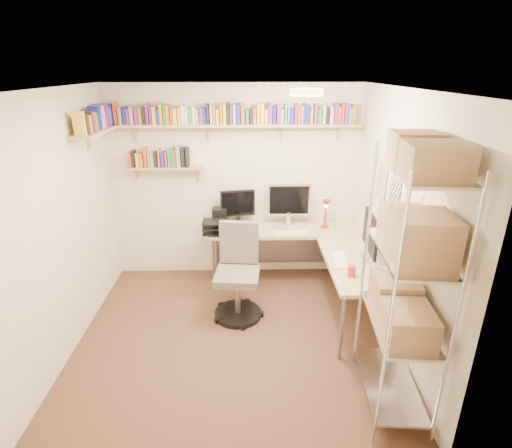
{
  "coord_description": "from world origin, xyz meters",
  "views": [
    {
      "loc": [
        0.18,
        -3.51,
        2.67
      ],
      "look_at": [
        0.26,
        0.55,
        1.07
      ],
      "focal_mm": 28.0,
      "sensor_mm": 36.0,
      "label": 1
    }
  ],
  "objects": [
    {
      "name": "wire_rack",
      "position": [
        1.36,
        -0.9,
        1.42
      ],
      "size": [
        0.53,
        0.96,
        2.24
      ],
      "rotation": [
        0.0,
        0.0,
        -0.09
      ],
      "color": "silver",
      "rests_on": "ground"
    },
    {
      "name": "ground",
      "position": [
        0.0,
        0.0,
        0.0
      ],
      "size": [
        3.2,
        3.2,
        0.0
      ],
      "primitive_type": "plane",
      "color": "#4E2D21",
      "rests_on": "ground"
    },
    {
      "name": "corner_desk",
      "position": [
        0.7,
        0.96,
        0.74
      ],
      "size": [
        1.99,
        1.94,
        1.3
      ],
      "color": "tan",
      "rests_on": "ground"
    },
    {
      "name": "room_shell",
      "position": [
        0.0,
        0.0,
        1.55
      ],
      "size": [
        3.24,
        3.04,
        2.52
      ],
      "color": "#F0E3C3",
      "rests_on": "ground"
    },
    {
      "name": "office_chair",
      "position": [
        0.06,
        0.44,
        0.45
      ],
      "size": [
        0.57,
        0.58,
        1.08
      ],
      "rotation": [
        0.0,
        0.0,
        -0.09
      ],
      "color": "black",
      "rests_on": "ground"
    },
    {
      "name": "wall_shelves",
      "position": [
        -0.42,
        1.3,
        2.03
      ],
      "size": [
        3.12,
        1.09,
        0.8
      ],
      "color": "tan",
      "rests_on": "ground"
    }
  ]
}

